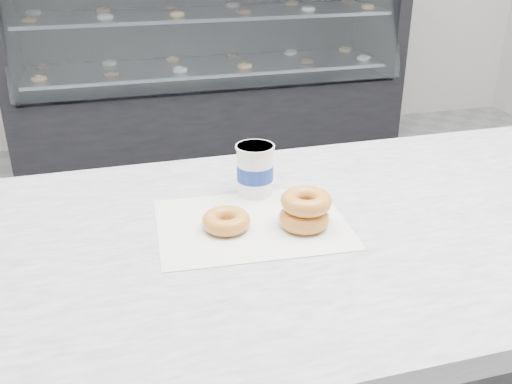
% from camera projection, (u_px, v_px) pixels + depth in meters
% --- Properties ---
extents(ground, '(5.00, 5.00, 0.00)m').
position_uv_depth(ground, '(331.00, 358.00, 2.02)').
color(ground, '#969699').
rests_on(ground, ground).
extents(counter, '(3.06, 0.76, 0.90)m').
position_uv_depth(counter, '(443.00, 379.00, 1.30)').
color(counter, '#333335').
rests_on(counter, ground).
extents(display_case, '(2.40, 0.74, 1.25)m').
position_uv_depth(display_case, '(208.00, 79.00, 3.66)').
color(display_case, black).
rests_on(display_case, ground).
extents(wax_paper, '(0.36, 0.28, 0.00)m').
position_uv_depth(wax_paper, '(252.00, 224.00, 1.03)').
color(wax_paper, silver).
rests_on(wax_paper, counter).
extents(donut_single, '(0.12, 0.12, 0.03)m').
position_uv_depth(donut_single, '(226.00, 221.00, 1.01)').
color(donut_single, gold).
rests_on(donut_single, wax_paper).
extents(donut_stack, '(0.12, 0.12, 0.06)m').
position_uv_depth(donut_stack, '(305.00, 210.00, 1.01)').
color(donut_stack, gold).
rests_on(donut_stack, wax_paper).
extents(coffee_cup, '(0.08, 0.08, 0.10)m').
position_uv_depth(coffee_cup, '(255.00, 169.00, 1.13)').
color(coffee_cup, white).
rests_on(coffee_cup, counter).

